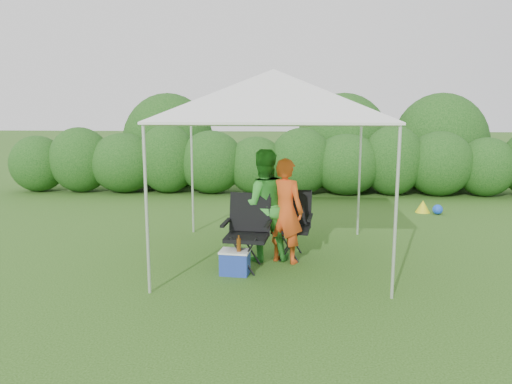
# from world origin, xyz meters

# --- Properties ---
(ground) EXTENTS (70.00, 70.00, 0.00)m
(ground) POSITION_xyz_m (0.00, 0.00, 0.00)
(ground) COLOR #396520
(hedge) EXTENTS (14.42, 1.53, 1.80)m
(hedge) POSITION_xyz_m (0.04, 6.00, 0.83)
(hedge) COLOR #25551A
(hedge) RESTS_ON ground
(canopy) EXTENTS (3.10, 3.10, 2.83)m
(canopy) POSITION_xyz_m (0.00, 0.50, 2.46)
(canopy) COLOR silver
(canopy) RESTS_ON ground
(chair_right) EXTENTS (0.68, 0.63, 1.01)m
(chair_right) POSITION_xyz_m (0.29, 0.68, 0.57)
(chair_right) COLOR black
(chair_right) RESTS_ON ground
(chair_left) EXTENTS (0.71, 0.66, 1.07)m
(chair_left) POSITION_xyz_m (-0.34, 0.07, 0.60)
(chair_left) COLOR black
(chair_left) RESTS_ON ground
(man) EXTENTS (0.68, 0.58, 1.57)m
(man) POSITION_xyz_m (0.19, 0.35, 0.78)
(man) COLOR #DF4C19
(man) RESTS_ON ground
(woman) EXTENTS (0.93, 0.79, 1.68)m
(woman) POSITION_xyz_m (-0.14, 0.46, 0.84)
(woman) COLOR green
(woman) RESTS_ON ground
(cooler) EXTENTS (0.44, 0.34, 0.34)m
(cooler) POSITION_xyz_m (-0.50, -0.24, 0.17)
(cooler) COLOR #233DA2
(cooler) RESTS_ON ground
(bottle) EXTENTS (0.06, 0.06, 0.23)m
(bottle) POSITION_xyz_m (-0.44, -0.28, 0.46)
(bottle) COLOR #592D0C
(bottle) RESTS_ON cooler
(lawn_toy) EXTENTS (0.53, 0.44, 0.27)m
(lawn_toy) POSITION_xyz_m (3.25, 3.90, 0.13)
(lawn_toy) COLOR yellow
(lawn_toy) RESTS_ON ground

